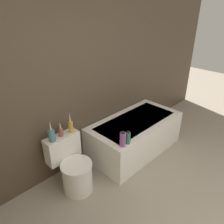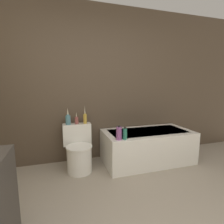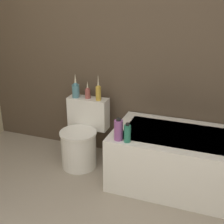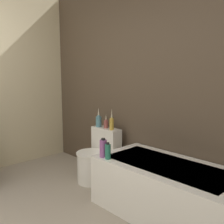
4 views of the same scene
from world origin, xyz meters
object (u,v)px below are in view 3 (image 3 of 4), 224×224
Objects in this scene: vase_bronze at (98,92)px; toilet at (82,137)px; shampoo_bottle_short at (127,133)px; shampoo_bottle_tall at (118,130)px; vase_gold at (76,89)px; vase_silver at (88,92)px; bathtub at (191,161)px.

toilet is at bearing -129.65° from vase_bronze.
toilet is at bearing 150.14° from shampoo_bottle_short.
shampoo_bottle_tall is (0.53, -0.34, 0.33)m from toilet.
vase_gold is (-0.13, 0.16, 0.47)m from toilet.
toilet is 3.34× the size of shampoo_bottle_tall.
shampoo_bottle_tall is at bearing -37.32° from vase_gold.
vase_bronze reaches higher than vase_gold.
shampoo_bottle_short is (0.62, -0.53, -0.14)m from vase_silver.
vase_gold reaches higher than toilet.
shampoo_bottle_tall is at bearing -44.53° from vase_silver.
bathtub is 7.20× the size of shampoo_bottle_tall.
vase_bronze reaches higher than shampoo_bottle_short.
shampoo_bottle_short is at bearing -46.63° from vase_bronze.
vase_gold reaches higher than shampoo_bottle_short.
shampoo_bottle_tall is (0.66, -0.51, -0.15)m from vase_gold.
shampoo_bottle_tall reaches higher than toilet.
vase_bronze is at bearing 50.35° from toilet.
vase_bronze is 0.72m from shampoo_bottle_short.
vase_gold is at bearing 170.86° from bathtub.
toilet reaches higher than bathtub.
shampoo_bottle_short is at bearing -34.62° from vase_gold.
toilet is 0.52m from vase_bronze.
bathtub is 5.60× the size of vase_gold.
shampoo_bottle_short is (0.62, -0.35, 0.31)m from toilet.
vase_gold is at bearing 145.38° from shampoo_bottle_short.
shampoo_bottle_short is at bearing -29.86° from toilet.
vase_gold is at bearing 142.68° from shampoo_bottle_tall.
toilet is 0.52m from vase_gold.
toilet is at bearing 147.16° from shampoo_bottle_tall.
vase_bronze reaches higher than bathtub.
vase_gold is 1.48× the size of shampoo_bottle_short.
bathtub is at bearing 25.94° from shampoo_bottle_tall.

